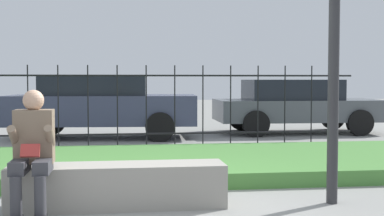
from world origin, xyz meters
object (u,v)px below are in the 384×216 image
object	(u,v)px
stone_bench	(118,188)
car_parked_right	(295,104)
person_seated_reader	(33,148)
car_parked_center	(101,105)

from	to	relation	value
stone_bench	car_parked_right	world-z (taller)	car_parked_right
person_seated_reader	car_parked_right	size ratio (longest dim) A/B	0.30
stone_bench	car_parked_right	size ratio (longest dim) A/B	0.55
car_parked_right	person_seated_reader	bearing A→B (deg)	-122.98
stone_bench	car_parked_center	world-z (taller)	car_parked_center
person_seated_reader	car_parked_center	bearing A→B (deg)	86.62
stone_bench	car_parked_center	distance (m)	6.95
person_seated_reader	car_parked_center	size ratio (longest dim) A/B	0.28
person_seated_reader	car_parked_right	xyz separation A→B (m)	(5.32, 7.75, 0.04)
stone_bench	person_seated_reader	size ratio (longest dim) A/B	1.81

